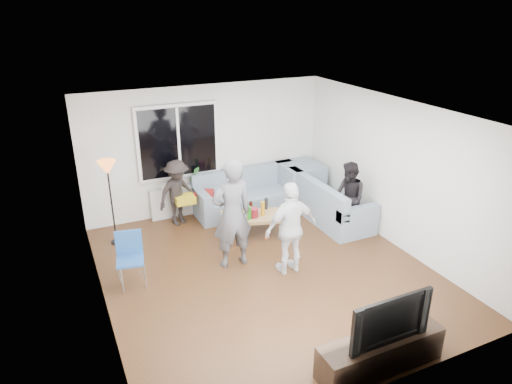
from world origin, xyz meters
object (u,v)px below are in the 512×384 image
spectator_right (349,198)px  player_left (232,214)px  side_chair (130,261)px  tv_console (380,353)px  spectator_back (178,193)px  sofa_back_section (250,191)px  coffee_table (251,225)px  television (385,316)px  sofa_right_section (330,199)px  player_right (291,228)px  floor_lamp (112,203)px

spectator_right → player_left: bearing=-78.7°
side_chair → player_left: 1.72m
tv_console → spectator_back: bearing=102.5°
sofa_back_section → tv_console: sofa_back_section is taller
side_chair → spectator_right: bearing=12.7°
coffee_table → sofa_back_section: bearing=66.9°
spectator_back → television: bearing=-97.1°
sofa_back_section → side_chair: bearing=-147.6°
side_chair → tv_console: 3.81m
player_left → television: size_ratio=1.72×
player_left → spectator_right: 2.45m
sofa_back_section → sofa_right_section: (1.28, -1.05, 0.00)m
spectator_back → television: spectator_back is taller
spectator_back → spectator_right: bearing=-50.4°
spectator_back → tv_console: spectator_back is taller
player_left → sofa_back_section: bearing=-122.9°
coffee_table → spectator_back: bearing=136.2°
player_left → tv_console: (0.69, -2.92, -0.70)m
player_right → spectator_right: size_ratio=1.13×
spectator_right → tv_console: 3.61m
coffee_table → side_chair: side_chair is taller
spectator_back → player_left: bearing=-98.3°
sofa_right_section → player_right: 2.18m
television → floor_lamp: bearing=117.4°
coffee_table → television: (-0.02, -3.76, 0.55)m
sofa_right_section → player_left: (-2.43, -0.80, 0.50)m
coffee_table → player_right: player_right is taller
sofa_back_section → player_left: player_left is taller
coffee_table → television: television is taller
sofa_right_section → spectator_back: size_ratio=1.53×
coffee_table → spectator_back: (-1.09, 1.04, 0.45)m
side_chair → tv_console: (2.33, -3.00, -0.21)m
tv_console → player_right: bearing=88.2°
spectator_right → tv_console: size_ratio=0.85×
tv_console → coffee_table: bearing=89.6°
spectator_right → tv_console: (-1.74, -3.13, -0.46)m
sofa_right_section → floor_lamp: 4.16m
tv_console → floor_lamp: bearing=117.4°
spectator_right → television: 3.58m
side_chair → spectator_right: (4.07, 0.12, 0.25)m
sofa_back_section → side_chair: 3.30m
spectator_right → player_right: bearing=-58.4°
sofa_back_section → coffee_table: bearing=-113.1°
player_left → coffee_table: bearing=-131.6°
player_right → television: player_right is taller
sofa_right_section → coffee_table: (-1.71, 0.03, -0.22)m
spectator_back → sofa_right_section: bearing=-40.6°
sofa_back_section → tv_console: (-0.46, -4.77, -0.20)m
sofa_right_section → spectator_right: (0.00, -0.59, 0.26)m
side_chair → spectator_right: 4.08m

